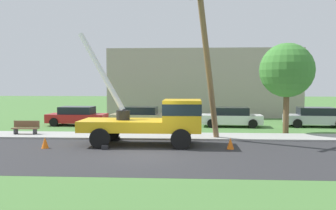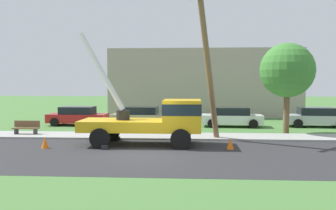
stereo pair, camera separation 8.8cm
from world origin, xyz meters
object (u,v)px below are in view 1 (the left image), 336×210
object	(u,v)px
parked_sedan_white	(231,117)
roadside_tree_near	(287,71)
utility_truck	(157,118)
traffic_cone_behind	(45,143)
leaning_utility_pole	(207,59)
parked_sedan_tan	(140,116)
parked_sedan_silver	(315,117)
park_bench	(26,128)
parked_sedan_red	(77,116)
traffic_cone_ahead	(230,143)

from	to	relation	value
parked_sedan_white	roadside_tree_near	xyz separation A→B (m)	(3.05, -3.50, 3.28)
utility_truck	traffic_cone_behind	xyz separation A→B (m)	(-5.43, -1.31, -1.13)
leaning_utility_pole	traffic_cone_behind	size ratio (longest dim) A/B	15.80
traffic_cone_behind	parked_sedan_tan	world-z (taller)	parked_sedan_tan
parked_sedan_white	roadside_tree_near	distance (m)	5.68
roadside_tree_near	parked_sedan_silver	bearing A→B (deg)	50.65
traffic_cone_behind	park_bench	bearing A→B (deg)	124.32
parked_sedan_silver	roadside_tree_near	world-z (taller)	roadside_tree_near
parked_sedan_silver	park_bench	distance (m)	20.04
traffic_cone_behind	roadside_tree_near	size ratio (longest dim) A/B	0.10
park_bench	roadside_tree_near	bearing A→B (deg)	6.74
leaning_utility_pole	parked_sedan_red	size ratio (longest dim) A/B	1.98
park_bench	parked_sedan_white	bearing A→B (deg)	22.46
traffic_cone_ahead	leaning_utility_pole	bearing A→B (deg)	112.53
leaning_utility_pole	traffic_cone_ahead	world-z (taller)	leaning_utility_pole
parked_sedan_white	park_bench	size ratio (longest dim) A/B	2.81
utility_truck	traffic_cone_ahead	distance (m)	3.96
parked_sedan_white	parked_sedan_silver	distance (m)	6.15
parked_sedan_red	utility_truck	bearing A→B (deg)	-50.95
leaning_utility_pole	park_bench	xyz separation A→B (m)	(-10.96, 1.44, -4.08)
parked_sedan_tan	park_bench	xyz separation A→B (m)	(-6.29, -5.64, -0.25)
parked_sedan_silver	roadside_tree_near	distance (m)	5.89
utility_truck	park_bench	size ratio (longest dim) A/B	4.23
parked_sedan_red	roadside_tree_near	distance (m)	15.42
leaning_utility_pole	traffic_cone_behind	bearing A→B (deg)	-160.78
utility_truck	park_bench	world-z (taller)	utility_truck
parked_sedan_white	parked_sedan_silver	xyz separation A→B (m)	(6.15, 0.28, 0.00)
parked_sedan_red	park_bench	xyz separation A→B (m)	(-1.48, -5.51, -0.25)
traffic_cone_ahead	traffic_cone_behind	bearing A→B (deg)	-178.04
parked_sedan_tan	parked_sedan_silver	size ratio (longest dim) A/B	0.99
leaning_utility_pole	park_bench	distance (m)	11.78
leaning_utility_pole	parked_sedan_tan	world-z (taller)	leaning_utility_pole
leaning_utility_pole	parked_sedan_tan	distance (m)	9.31
leaning_utility_pole	parked_sedan_silver	size ratio (longest dim) A/B	1.96
traffic_cone_behind	parked_sedan_tan	xyz separation A→B (m)	(3.39, 9.89, 0.43)
traffic_cone_ahead	parked_sedan_tan	size ratio (longest dim) A/B	0.12
traffic_cone_ahead	traffic_cone_behind	distance (m)	9.10
leaning_utility_pole	parked_sedan_silver	world-z (taller)	leaning_utility_pole
traffic_cone_behind	roadside_tree_near	distance (m)	15.04
parked_sedan_silver	park_bench	xyz separation A→B (m)	(-19.21, -5.68, -0.25)
traffic_cone_behind	park_bench	world-z (taller)	park_bench
parked_sedan_white	park_bench	distance (m)	14.14
traffic_cone_ahead	parked_sedan_red	bearing A→B (deg)	138.04
leaning_utility_pole	utility_truck	bearing A→B (deg)	-150.28
leaning_utility_pole	traffic_cone_behind	distance (m)	9.54
roadside_tree_near	parked_sedan_red	bearing A→B (deg)	166.14
roadside_tree_near	traffic_cone_ahead	bearing A→B (deg)	-125.20
utility_truck	parked_sedan_silver	bearing A→B (deg)	38.39
traffic_cone_behind	parked_sedan_white	world-z (taller)	parked_sedan_white
parked_sedan_tan	roadside_tree_near	size ratio (longest dim) A/B	0.78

